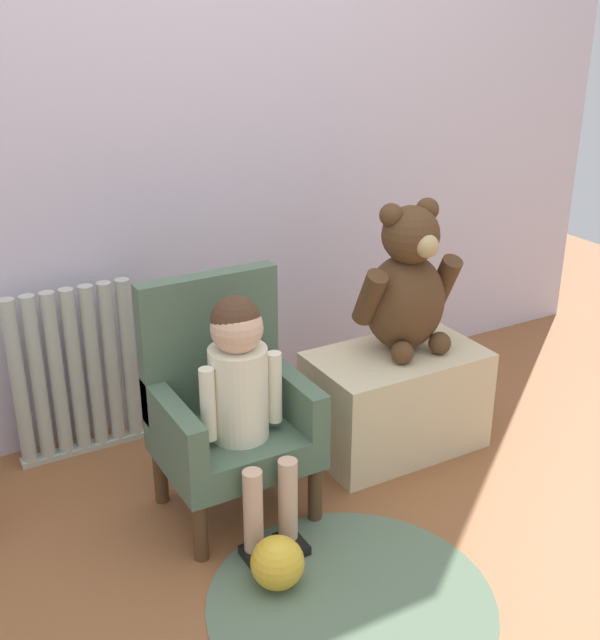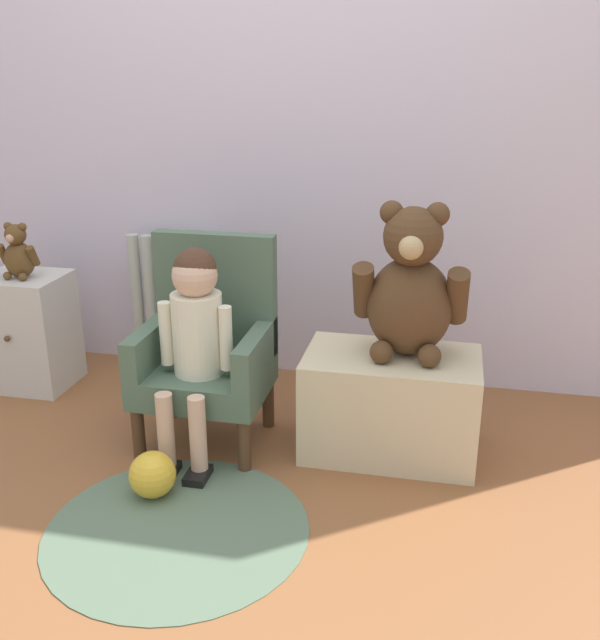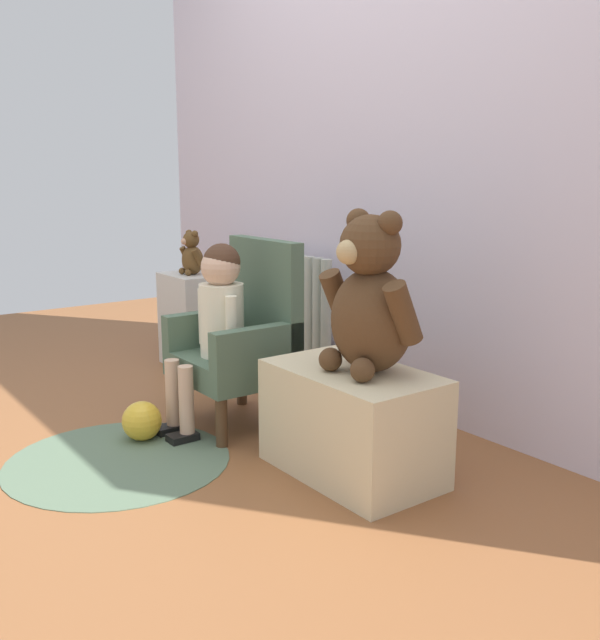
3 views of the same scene
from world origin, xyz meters
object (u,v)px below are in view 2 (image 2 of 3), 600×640
Objects in this scene: small_dresser at (29,331)px; small_teddy_bear at (18,254)px; large_teddy_bear at (410,290)px; toy_ball at (152,475)px; floor_rug at (177,529)px; radiator at (178,306)px; child_figure at (195,325)px; child_armchair at (208,348)px; low_bench at (390,404)px.

small_dresser is 0.34m from small_teddy_bear.
large_teddy_bear reaches higher than toy_ball.
toy_ball reaches higher than floor_rug.
radiator reaches higher than floor_rug.
toy_ball is at bearing 131.99° from floor_rug.
child_figure reaches higher than floor_rug.
large_teddy_bear is at bearing 4.02° from child_armchair.
child_armchair is at bearing -16.70° from small_dresser.
toy_ball is (0.81, -0.65, -0.50)m from small_teddy_bear.
child_armchair is 4.92× the size of toy_ball.
floor_rug is at bearing -48.01° from toy_ball.
small_teddy_bear is (0.01, -0.02, 0.34)m from small_dresser.
child_figure is at bearing -90.00° from child_armchair.
child_figure is at bearing -63.51° from radiator.
large_teddy_bear is at bearing 13.33° from child_figure.
child_armchair is at bearing -175.98° from large_teddy_bear.
floor_rug is at bearing -69.58° from radiator.
child_armchair is 0.92m from small_teddy_bear.
child_figure is at bearing -168.18° from low_bench.
small_dresser is 0.98m from child_figure.
child_armchair is 0.94× the size of floor_rug.
radiator is at bearing 121.28° from child_armchair.
radiator is at bearing 152.33° from low_bench.
small_dresser is at bearing 140.53° from toy_ball.
child_armchair is (0.32, -0.52, 0.04)m from radiator.
radiator is 1.27× the size of small_dresser.
child_figure is 0.72m from large_teddy_bear.
small_teddy_bear is (-0.86, 0.35, 0.10)m from child_figure.
low_bench is 0.76× the size of floor_rug.
small_teddy_bear is 0.29× the size of floor_rug.
radiator is 4.08× the size of toy_ball.
child_figure is at bearing 100.99° from floor_rug.
toy_ball is (0.82, -0.68, -0.16)m from small_dresser.
small_dresser is 0.81× the size of low_bench.
floor_rug is at bearing -133.40° from low_bench.
small_dresser is 0.65× the size of child_armchair.
child_figure reaches higher than low_bench.
child_armchair is 0.66m from low_bench.
child_armchair is 1.01× the size of child_figure.
floor_rug is at bearing -40.46° from small_teddy_bear.
child_figure is 4.88× the size of toy_ball.
toy_ball is at bearing -96.89° from child_armchair.
small_dresser is at bearing 119.64° from small_teddy_bear.
large_teddy_bear is at bearing -7.77° from small_dresser.
small_dresser is at bearing 170.95° from low_bench.
floor_rug is (0.95, -0.81, -0.57)m from small_teddy_bear.
child_figure is 1.23× the size of low_bench.
large_teddy_bear reaches higher than child_armchair.
child_armchair reaches higher than child_figure.
large_teddy_bear reaches higher than child_figure.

